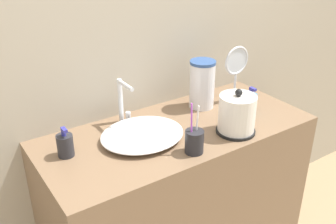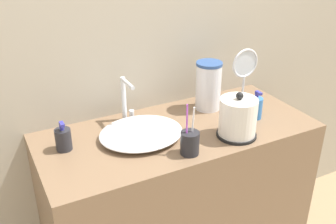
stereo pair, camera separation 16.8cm
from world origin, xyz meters
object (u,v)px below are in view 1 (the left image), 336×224
at_px(electric_kettle, 237,115).
at_px(shampoo_bottle, 250,103).
at_px(faucet, 123,100).
at_px(lotion_bottle, 65,145).
at_px(vanity_mirror, 236,71).
at_px(toothbrush_cup, 194,141).
at_px(water_pitcher, 202,84).

bearing_deg(electric_kettle, shampoo_bottle, 29.27).
relative_size(faucet, lotion_bottle, 1.66).
xyz_separation_m(shampoo_bottle, vanity_mirror, (0.03, 0.15, 0.11)).
bearing_deg(electric_kettle, toothbrush_cup, -173.16).
bearing_deg(shampoo_bottle, electric_kettle, -150.73).
bearing_deg(lotion_bottle, faucet, 20.49).
relative_size(faucet, electric_kettle, 1.03).
xyz_separation_m(toothbrush_cup, shampoo_bottle, (0.43, 0.13, 0.00)).
relative_size(electric_kettle, shampoo_bottle, 1.49).
bearing_deg(toothbrush_cup, electric_kettle, 6.84).
distance_m(faucet, lotion_bottle, 0.35).
bearing_deg(water_pitcher, electric_kettle, -97.39).
relative_size(faucet, toothbrush_cup, 0.99).
relative_size(lotion_bottle, water_pitcher, 0.53).
bearing_deg(water_pitcher, shampoo_bottle, -53.91).
relative_size(electric_kettle, toothbrush_cup, 0.96).
distance_m(toothbrush_cup, shampoo_bottle, 0.45).
relative_size(faucet, water_pitcher, 0.89).
bearing_deg(faucet, toothbrush_cup, -73.20).
bearing_deg(faucet, vanity_mirror, -10.22).
xyz_separation_m(electric_kettle, lotion_bottle, (-0.69, 0.23, -0.03)).
bearing_deg(electric_kettle, lotion_bottle, 161.50).
bearing_deg(toothbrush_cup, lotion_bottle, 149.17).
distance_m(electric_kettle, vanity_mirror, 0.34).
height_order(electric_kettle, toothbrush_cup, toothbrush_cup).
distance_m(faucet, toothbrush_cup, 0.40).
xyz_separation_m(lotion_bottle, vanity_mirror, (0.90, 0.02, 0.11)).
xyz_separation_m(shampoo_bottle, water_pitcher, (-0.14, 0.19, 0.07)).
relative_size(electric_kettle, vanity_mirror, 0.70).
xyz_separation_m(electric_kettle, vanity_mirror, (0.21, 0.25, 0.08)).
distance_m(faucet, water_pitcher, 0.41).
xyz_separation_m(electric_kettle, water_pitcher, (0.04, 0.29, 0.04)).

